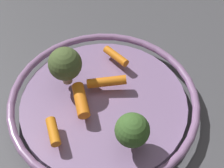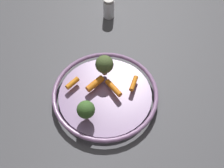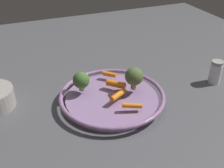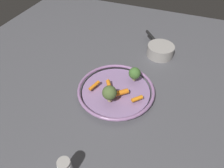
{
  "view_description": "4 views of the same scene",
  "coord_description": "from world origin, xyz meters",
  "px_view_note": "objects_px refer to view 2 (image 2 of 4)",
  "views": [
    {
      "loc": [
        0.3,
        0.18,
        0.49
      ],
      "look_at": [
        -0.02,
        0.0,
        0.05
      ],
      "focal_mm": 53.7,
      "sensor_mm": 36.0,
      "label": 1
    },
    {
      "loc": [
        -0.01,
        0.5,
        0.79
      ],
      "look_at": [
        -0.02,
        -0.02,
        0.05
      ],
      "focal_mm": 46.9,
      "sensor_mm": 36.0,
      "label": 2
    },
    {
      "loc": [
        -0.66,
        0.27,
        0.5
      ],
      "look_at": [
        0.01,
        -0.0,
        0.07
      ],
      "focal_mm": 43.82,
      "sensor_mm": 36.0,
      "label": 3
    },
    {
      "loc": [
        0.21,
        -0.58,
        0.66
      ],
      "look_at": [
        -0.02,
        -0.0,
        0.05
      ],
      "focal_mm": 32.89,
      "sensor_mm": 36.0,
      "label": 4
    }
  ],
  "objects_px": {
    "broccoli_floret_edge": "(105,65)",
    "baby_carrot_back": "(134,83)",
    "serving_bowl": "(105,95)",
    "salt_shaker": "(109,8)",
    "baby_carrot_left": "(114,88)",
    "baby_carrot_right": "(95,84)",
    "broccoli_floret_mid": "(86,110)",
    "baby_carrot_near_rim": "(72,83)"
  },
  "relations": [
    {
      "from": "broccoli_floret_edge",
      "to": "salt_shaker",
      "type": "relative_size",
      "value": 0.89
    },
    {
      "from": "serving_bowl",
      "to": "baby_carrot_near_rim",
      "type": "xyz_separation_m",
      "value": [
        0.1,
        -0.03,
        0.02
      ]
    },
    {
      "from": "baby_carrot_back",
      "to": "baby_carrot_near_rim",
      "type": "bearing_deg",
      "value": -1.89
    },
    {
      "from": "baby_carrot_left",
      "to": "salt_shaker",
      "type": "xyz_separation_m",
      "value": [
        0.01,
        -0.37,
        -0.0
      ]
    },
    {
      "from": "serving_bowl",
      "to": "broccoli_floret_edge",
      "type": "xyz_separation_m",
      "value": [
        -0.0,
        -0.07,
        0.06
      ]
    },
    {
      "from": "baby_carrot_right",
      "to": "salt_shaker",
      "type": "height_order",
      "value": "salt_shaker"
    },
    {
      "from": "broccoli_floret_edge",
      "to": "baby_carrot_back",
      "type": "bearing_deg",
      "value": 151.22
    },
    {
      "from": "broccoli_floret_mid",
      "to": "broccoli_floret_edge",
      "type": "bearing_deg",
      "value": -109.99
    },
    {
      "from": "baby_carrot_back",
      "to": "baby_carrot_near_rim",
      "type": "distance_m",
      "value": 0.19
    },
    {
      "from": "broccoli_floret_mid",
      "to": "salt_shaker",
      "type": "xyz_separation_m",
      "value": [
        -0.08,
        -0.46,
        -0.03
      ]
    },
    {
      "from": "serving_bowl",
      "to": "broccoli_floret_edge",
      "type": "relative_size",
      "value": 4.48
    },
    {
      "from": "serving_bowl",
      "to": "baby_carrot_back",
      "type": "xyz_separation_m",
      "value": [
        -0.09,
        -0.03,
        0.02
      ]
    },
    {
      "from": "broccoli_floret_mid",
      "to": "broccoli_floret_edge",
      "type": "height_order",
      "value": "broccoli_floret_edge"
    },
    {
      "from": "baby_carrot_back",
      "to": "broccoli_floret_mid",
      "type": "xyz_separation_m",
      "value": [
        0.15,
        0.11,
        0.03
      ]
    },
    {
      "from": "serving_bowl",
      "to": "baby_carrot_right",
      "type": "bearing_deg",
      "value": -39.72
    },
    {
      "from": "serving_bowl",
      "to": "salt_shaker",
      "type": "relative_size",
      "value": 3.97
    },
    {
      "from": "serving_bowl",
      "to": "baby_carrot_back",
      "type": "distance_m",
      "value": 0.1
    },
    {
      "from": "baby_carrot_right",
      "to": "serving_bowl",
      "type": "bearing_deg",
      "value": 140.28
    },
    {
      "from": "baby_carrot_back",
      "to": "broccoli_floret_mid",
      "type": "relative_size",
      "value": 0.91
    },
    {
      "from": "baby_carrot_right",
      "to": "salt_shaker",
      "type": "distance_m",
      "value": 0.36
    },
    {
      "from": "baby_carrot_left",
      "to": "broccoli_floret_mid",
      "type": "bearing_deg",
      "value": 47.89
    },
    {
      "from": "baby_carrot_left",
      "to": "broccoli_floret_mid",
      "type": "relative_size",
      "value": 1.1
    },
    {
      "from": "baby_carrot_left",
      "to": "broccoli_floret_edge",
      "type": "relative_size",
      "value": 0.93
    },
    {
      "from": "serving_bowl",
      "to": "salt_shaker",
      "type": "bearing_deg",
      "value": -93.08
    },
    {
      "from": "baby_carrot_right",
      "to": "baby_carrot_left",
      "type": "relative_size",
      "value": 0.91
    },
    {
      "from": "baby_carrot_near_rim",
      "to": "salt_shaker",
      "type": "relative_size",
      "value": 0.57
    },
    {
      "from": "serving_bowl",
      "to": "baby_carrot_near_rim",
      "type": "distance_m",
      "value": 0.11
    },
    {
      "from": "baby_carrot_left",
      "to": "salt_shaker",
      "type": "bearing_deg",
      "value": -89.06
    },
    {
      "from": "serving_bowl",
      "to": "baby_carrot_back",
      "type": "relative_size",
      "value": 5.84
    },
    {
      "from": "baby_carrot_right",
      "to": "baby_carrot_near_rim",
      "type": "distance_m",
      "value": 0.07
    },
    {
      "from": "broccoli_floret_mid",
      "to": "broccoli_floret_edge",
      "type": "relative_size",
      "value": 0.84
    },
    {
      "from": "broccoli_floret_mid",
      "to": "baby_carrot_right",
      "type": "bearing_deg",
      "value": -102.69
    },
    {
      "from": "baby_carrot_back",
      "to": "broccoli_floret_mid",
      "type": "bearing_deg",
      "value": 36.38
    },
    {
      "from": "serving_bowl",
      "to": "baby_carrot_back",
      "type": "bearing_deg",
      "value": -164.22
    },
    {
      "from": "baby_carrot_right",
      "to": "broccoli_floret_edge",
      "type": "bearing_deg",
      "value": -123.86
    },
    {
      "from": "broccoli_floret_edge",
      "to": "salt_shaker",
      "type": "distance_m",
      "value": 0.31
    },
    {
      "from": "broccoli_floret_mid",
      "to": "baby_carrot_near_rim",
      "type": "bearing_deg",
      "value": -67.64
    },
    {
      "from": "serving_bowl",
      "to": "baby_carrot_left",
      "type": "height_order",
      "value": "baby_carrot_left"
    },
    {
      "from": "baby_carrot_back",
      "to": "baby_carrot_left",
      "type": "relative_size",
      "value": 0.82
    },
    {
      "from": "baby_carrot_left",
      "to": "baby_carrot_back",
      "type": "bearing_deg",
      "value": -165.45
    },
    {
      "from": "baby_carrot_left",
      "to": "broccoli_floret_edge",
      "type": "xyz_separation_m",
      "value": [
        0.03,
        -0.07,
        0.04
      ]
    },
    {
      "from": "baby_carrot_near_rim",
      "to": "broccoli_floret_edge",
      "type": "relative_size",
      "value": 0.64
    }
  ]
}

